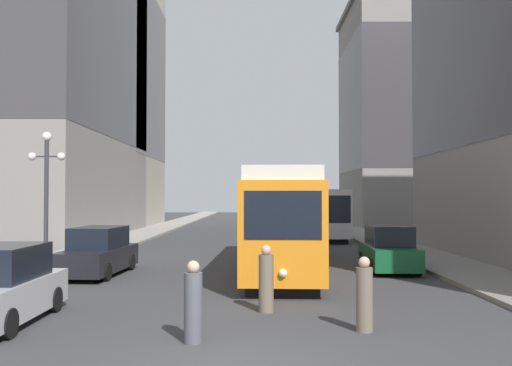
% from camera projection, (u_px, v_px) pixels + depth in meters
% --- Properties ---
extents(sidewalk_left, '(3.14, 120.00, 0.15)m').
position_uv_depth(sidewalk_left, '(154.00, 230.00, 49.66)').
color(sidewalk_left, gray).
rests_on(sidewalk_left, ground).
extents(sidewalk_right, '(3.14, 120.00, 0.15)m').
position_uv_depth(sidewalk_right, '(346.00, 230.00, 49.72)').
color(sidewalk_right, gray).
rests_on(sidewalk_right, ground).
extents(streetcar, '(3.12, 14.49, 3.89)m').
position_uv_depth(streetcar, '(279.00, 218.00, 23.01)').
color(streetcar, black).
rests_on(streetcar, ground).
extents(transit_bus, '(2.71, 11.63, 3.45)m').
position_uv_depth(transit_bus, '(318.00, 211.00, 40.39)').
color(transit_bus, black).
rests_on(transit_bus, ground).
extents(parked_car_left_mid, '(2.10, 4.97, 1.82)m').
position_uv_depth(parked_car_left_mid, '(96.00, 253.00, 21.22)').
color(parked_car_left_mid, black).
rests_on(parked_car_left_mid, ground).
extents(parked_car_right_far, '(2.05, 4.53, 1.82)m').
position_uv_depth(parked_car_right_far, '(386.00, 250.00, 22.44)').
color(parked_car_right_far, black).
rests_on(parked_car_right_far, ground).
extents(pedestrian_crossing_near, '(0.37, 0.37, 1.67)m').
position_uv_depth(pedestrian_crossing_near, '(191.00, 305.00, 11.30)').
color(pedestrian_crossing_near, '#4C4C56').
rests_on(pedestrian_crossing_near, ground).
extents(pedestrian_crossing_far, '(0.37, 0.37, 1.64)m').
position_uv_depth(pedestrian_crossing_far, '(362.00, 297.00, 12.28)').
color(pedestrian_crossing_far, '#6B5B4C').
rests_on(pedestrian_crossing_far, ground).
extents(pedestrian_on_sidewalk, '(0.39, 0.39, 1.72)m').
position_uv_depth(pedestrian_on_sidewalk, '(264.00, 281.00, 14.36)').
color(pedestrian_on_sidewalk, '#6B5B4C').
rests_on(pedestrian_on_sidewalk, ground).
extents(lamp_post_left_near, '(1.41, 0.36, 5.28)m').
position_uv_depth(lamp_post_left_near, '(44.00, 179.00, 21.03)').
color(lamp_post_left_near, '#333338').
rests_on(lamp_post_left_near, sidewalk_left).
extents(building_left_corner, '(15.42, 16.04, 28.21)m').
position_uv_depth(building_left_corner, '(77.00, 83.00, 56.39)').
color(building_left_corner, '#A89E8E').
rests_on(building_left_corner, ground).
extents(building_left_midblock, '(15.12, 23.06, 29.64)m').
position_uv_depth(building_left_midblock, '(19.00, 34.00, 42.02)').
color(building_left_midblock, gray).
rests_on(building_left_midblock, ground).
extents(building_right_midblock, '(13.09, 15.02, 23.08)m').
position_uv_depth(building_right_midblock, '(406.00, 112.00, 58.64)').
color(building_right_midblock, gray).
rests_on(building_right_midblock, ground).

